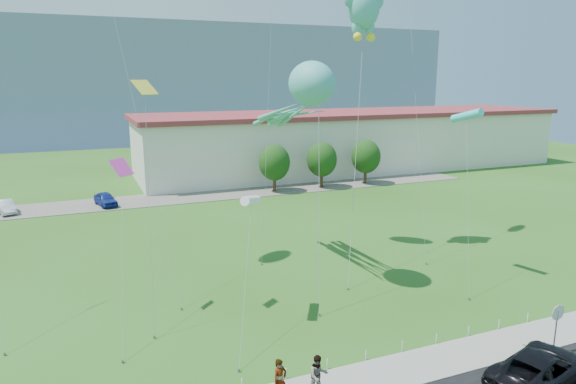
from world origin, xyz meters
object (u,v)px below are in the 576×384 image
at_px(warehouse, 354,140).
at_px(parked_car_silver, 6,207).
at_px(pedestrian_left, 280,380).
at_px(parked_car_blue, 106,199).
at_px(suv, 540,368).
at_px(teddy_bear_kite, 364,2).
at_px(stop_sign, 557,317).
at_px(pedestrian_right, 318,375).
at_px(octopus_kite, 301,98).

distance_m(warehouse, parked_car_silver, 44.50).
relative_size(pedestrian_left, parked_car_blue, 0.46).
bearing_deg(pedestrian_left, suv, -36.08).
height_order(parked_car_blue, teddy_bear_kite, teddy_bear_kite).
xyz_separation_m(stop_sign, teddy_bear_kite, (-0.46, 17.72, 16.13)).
xyz_separation_m(pedestrian_right, parked_car_blue, (-6.08, 37.22, -0.23)).
distance_m(stop_sign, suv, 3.41).
xyz_separation_m(pedestrian_right, parked_car_silver, (-15.15, 37.79, -0.28)).
bearing_deg(teddy_bear_kite, suv, -96.83).
xyz_separation_m(parked_car_blue, octopus_kite, (10.73, -24.83, 10.88)).
distance_m(warehouse, octopus_kite, 42.52).
bearing_deg(octopus_kite, parked_car_silver, 127.94).
distance_m(parked_car_silver, teddy_bear_kite, 38.12).
height_order(warehouse, parked_car_silver, warehouse).
bearing_deg(warehouse, parked_car_blue, -164.16).
bearing_deg(octopus_kite, pedestrian_right, -110.60).
bearing_deg(parked_car_blue, warehouse, 2.06).
height_order(pedestrian_left, parked_car_blue, pedestrian_left).
bearing_deg(pedestrian_right, stop_sign, -1.54).
bearing_deg(pedestrian_left, stop_sign, -25.76).
bearing_deg(pedestrian_left, pedestrian_right, -27.62).
height_order(stop_sign, pedestrian_left, stop_sign).
height_order(stop_sign, octopus_kite, octopus_kite).
relative_size(warehouse, parked_car_blue, 15.64).
bearing_deg(parked_car_silver, stop_sign, -71.49).
distance_m(warehouse, suv, 53.58).
height_order(pedestrian_left, parked_car_silver, pedestrian_left).
distance_m(pedestrian_left, octopus_kite, 17.30).
relative_size(parked_car_silver, parked_car_blue, 0.97).
relative_size(warehouse, suv, 11.15).
relative_size(pedestrian_right, parked_car_silver, 0.45).
xyz_separation_m(suv, pedestrian_right, (-8.98, 2.92, 0.14)).
bearing_deg(octopus_kite, parked_car_blue, 113.38).
bearing_deg(parked_car_silver, parked_car_blue, -19.66).
distance_m(pedestrian_right, parked_car_blue, 37.71).
relative_size(suv, teddy_bear_kite, 0.27).
distance_m(stop_sign, teddy_bear_kite, 23.97).
xyz_separation_m(warehouse, pedestrian_right, (-28.26, -46.96, -3.17)).
xyz_separation_m(warehouse, teddy_bear_kite, (-16.96, -30.48, 13.87)).
xyz_separation_m(warehouse, parked_car_blue, (-34.34, -9.74, -3.40)).
xyz_separation_m(warehouse, stop_sign, (-16.50, -48.21, -2.26)).
height_order(warehouse, suv, warehouse).
bearing_deg(parked_car_silver, warehouse, -4.14).
bearing_deg(warehouse, teddy_bear_kite, -119.09).
xyz_separation_m(pedestrian_right, octopus_kite, (4.66, 12.39, 10.64)).
height_order(suv, pedestrian_left, pedestrian_left).
xyz_separation_m(pedestrian_left, parked_car_blue, (-4.49, 36.99, -0.27)).
height_order(pedestrian_right, parked_car_silver, pedestrian_right).
distance_m(pedestrian_left, parked_car_silver, 39.93).
distance_m(pedestrian_left, teddy_bear_kite, 26.82).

